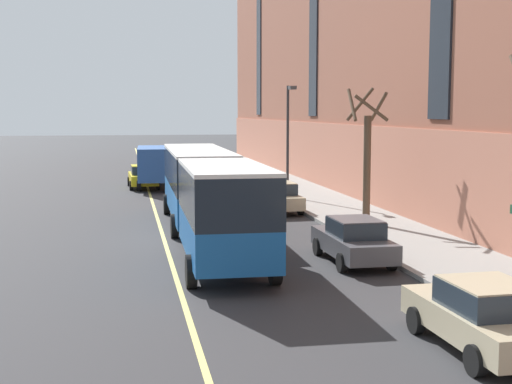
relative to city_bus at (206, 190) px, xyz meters
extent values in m
plane|color=#303033|center=(-0.84, 0.30, -2.03)|extent=(260.00, 260.00, 0.00)
cube|color=gray|center=(7.82, 3.30, -1.95)|extent=(4.42, 160.00, 0.15)
cube|color=#B67058|center=(9.96, 0.30, 0.17)|extent=(0.14, 110.00, 4.40)
cube|color=#1E232B|center=(9.98, 41.55, 13.63)|extent=(0.10, 2.00, 21.64)
cube|color=#19569E|center=(0.05, 3.88, -0.79)|extent=(2.65, 10.73, 1.23)
cube|color=black|center=(0.05, 3.88, 0.58)|extent=(2.66, 10.73, 1.51)
cube|color=silver|center=(0.05, 3.88, 1.39)|extent=(2.67, 10.73, 0.12)
cube|color=#19232D|center=(0.11, 9.26, 0.43)|extent=(2.31, 0.11, 1.13)
cube|color=orange|center=(0.11, 9.27, 1.15)|extent=(1.76, 0.08, 0.28)
cube|color=black|center=(0.11, 9.28, -1.31)|extent=(2.47, 0.15, 0.24)
cube|color=white|center=(-0.77, 9.29, -1.06)|extent=(0.28, 0.06, 0.18)
cube|color=white|center=(0.99, 9.27, -1.06)|extent=(0.28, 0.06, 0.18)
cylinder|color=#595651|center=(-0.02, -1.97, -0.04)|extent=(2.40, 1.03, 2.39)
cube|color=#19569E|center=(-0.07, -5.90, -0.79)|extent=(2.60, 6.88, 1.23)
cube|color=black|center=(-0.07, -5.90, 0.58)|extent=(2.61, 6.88, 1.51)
cube|color=silver|center=(-0.07, -5.90, 1.39)|extent=(2.62, 6.88, 0.12)
cylinder|color=black|center=(-1.17, 7.64, -1.53)|extent=(0.31, 1.00, 1.00)
cylinder|color=black|center=(1.35, 7.61, -1.53)|extent=(0.31, 1.00, 1.00)
cylinder|color=black|center=(-1.25, 0.69, -1.53)|extent=(0.31, 1.00, 1.00)
cylinder|color=black|center=(1.27, 0.65, -1.53)|extent=(0.31, 1.00, 1.00)
cylinder|color=black|center=(-1.35, -7.76, -1.53)|extent=(0.31, 1.00, 1.00)
cylinder|color=black|center=(1.16, -7.80, -1.53)|extent=(0.31, 1.00, 1.00)
cube|color=#BCAD89|center=(4.35, -14.40, -1.39)|extent=(1.94, 4.50, 0.64)
cube|color=#232D38|center=(4.35, -14.62, -0.79)|extent=(1.66, 2.04, 0.56)
cube|color=#BCAD89|center=(4.35, -14.62, -0.49)|extent=(1.62, 1.95, 0.04)
cylinder|color=black|center=(3.42, -13.04, -1.71)|extent=(0.24, 0.65, 0.64)
cylinder|color=black|center=(5.21, -13.00, -1.71)|extent=(0.24, 0.65, 0.64)
cylinder|color=black|center=(3.48, -15.80, -1.71)|extent=(0.24, 0.65, 0.64)
cube|color=#4C4C51|center=(4.45, -5.19, -1.39)|extent=(1.78, 4.56, 0.64)
cube|color=#232D38|center=(4.46, -5.41, -0.79)|extent=(1.54, 2.06, 0.56)
cube|color=#4C4C51|center=(4.46, -5.41, -0.49)|extent=(1.51, 1.97, 0.04)
cylinder|color=black|center=(3.59, -3.79, -1.71)|extent=(0.23, 0.64, 0.64)
cylinder|color=black|center=(5.29, -3.77, -1.71)|extent=(0.23, 0.64, 0.64)
cylinder|color=black|center=(3.62, -6.60, -1.71)|extent=(0.23, 0.64, 0.64)
cylinder|color=black|center=(5.32, -6.58, -1.71)|extent=(0.23, 0.64, 0.64)
cube|color=#BCAD89|center=(4.53, 7.54, -1.39)|extent=(1.87, 4.82, 0.64)
cube|color=#232D38|center=(4.54, 7.30, -0.79)|extent=(1.59, 2.19, 0.56)
cube|color=#BCAD89|center=(4.54, 7.30, -0.49)|extent=(1.55, 2.09, 0.04)
cylinder|color=black|center=(3.64, 8.99, -1.71)|extent=(0.24, 0.65, 0.64)
cylinder|color=black|center=(5.34, 9.04, -1.71)|extent=(0.24, 0.65, 0.64)
cylinder|color=black|center=(3.72, 6.03, -1.71)|extent=(0.24, 0.65, 0.64)
cylinder|color=black|center=(5.42, 6.08, -1.71)|extent=(0.24, 0.65, 0.64)
cube|color=#4C4C51|center=(4.51, 30.47, -1.39)|extent=(1.79, 4.35, 0.64)
cube|color=#232D38|center=(4.51, 30.25, -0.79)|extent=(1.55, 1.97, 0.56)
cube|color=#4C4C51|center=(4.51, 30.25, -0.49)|extent=(1.51, 1.88, 0.04)
cylinder|color=black|center=(3.68, 31.82, -1.71)|extent=(0.23, 0.64, 0.64)
cylinder|color=black|center=(5.38, 31.80, -1.71)|extent=(0.23, 0.64, 0.64)
cylinder|color=black|center=(3.65, 29.14, -1.71)|extent=(0.23, 0.64, 0.64)
cylinder|color=black|center=(5.34, 29.12, -1.71)|extent=(0.23, 0.64, 0.64)
cube|color=#23603D|center=(4.34, 22.83, -1.39)|extent=(1.83, 4.54, 0.64)
cube|color=#232D38|center=(4.34, 22.61, -0.79)|extent=(1.60, 2.05, 0.56)
cube|color=#23603D|center=(4.34, 22.61, -0.49)|extent=(1.56, 1.96, 0.04)
cylinder|color=black|center=(3.47, 24.24, -1.71)|extent=(0.22, 0.64, 0.64)
cylinder|color=black|center=(5.24, 24.23, -1.71)|extent=(0.22, 0.64, 0.64)
cylinder|color=black|center=(3.45, 21.44, -1.71)|extent=(0.22, 0.64, 0.64)
cylinder|color=black|center=(5.22, 21.43, -1.71)|extent=(0.22, 0.64, 0.64)
cube|color=#B7B7BC|center=(4.32, 16.56, -1.39)|extent=(1.88, 4.32, 0.64)
cube|color=#232D38|center=(4.31, 16.34, -0.79)|extent=(1.59, 1.97, 0.56)
cube|color=#B7B7BC|center=(4.31, 16.34, -0.49)|extent=(1.56, 1.88, 0.04)
cylinder|color=black|center=(3.51, 17.91, -1.71)|extent=(0.24, 0.65, 0.64)
cylinder|color=black|center=(5.22, 17.85, -1.71)|extent=(0.24, 0.65, 0.64)
cylinder|color=black|center=(3.42, 15.26, -1.71)|extent=(0.24, 0.65, 0.64)
cylinder|color=black|center=(5.13, 15.21, -1.71)|extent=(0.24, 0.65, 0.64)
cube|color=#285199|center=(-1.26, 19.22, -0.27)|extent=(2.39, 5.65, 2.12)
cube|color=#285199|center=(-1.13, 23.06, -0.78)|extent=(2.15, 1.77, 1.60)
cube|color=#1E2833|center=(-1.10, 23.94, -0.53)|extent=(1.87, 0.14, 0.80)
cylinder|color=black|center=(-2.17, 23.09, -1.61)|extent=(0.29, 0.85, 0.84)
cylinder|color=black|center=(-0.08, 23.02, -1.61)|extent=(0.29, 0.85, 0.84)
cylinder|color=black|center=(-2.33, 18.43, -1.61)|extent=(0.29, 0.85, 0.84)
cylinder|color=black|center=(-0.24, 18.36, -1.61)|extent=(0.29, 0.85, 0.84)
cube|color=yellow|center=(-2.01, 20.45, -1.39)|extent=(1.95, 4.64, 0.64)
cube|color=#232D38|center=(-2.00, 20.23, -0.79)|extent=(1.64, 2.12, 0.56)
cube|color=yellow|center=(-2.00, 20.23, -0.49)|extent=(1.60, 2.02, 0.04)
cylinder|color=black|center=(-2.93, 21.84, -1.71)|extent=(0.24, 0.65, 0.64)
cylinder|color=black|center=(-1.20, 21.90, -1.71)|extent=(0.24, 0.65, 0.64)
cylinder|color=black|center=(-2.82, 19.00, -1.71)|extent=(0.24, 0.65, 0.64)
cylinder|color=black|center=(-1.09, 19.07, -1.71)|extent=(0.24, 0.65, 0.64)
cylinder|color=brown|center=(7.49, 2.15, 0.54)|extent=(0.33, 0.33, 4.84)
cylinder|color=brown|center=(8.04, 2.29, 3.35)|extent=(0.44, 1.25, 1.29)
cylinder|color=brown|center=(7.34, 2.79, 3.47)|extent=(1.42, 0.47, 1.52)
cylinder|color=brown|center=(6.77, 2.22, 3.44)|extent=(0.30, 1.56, 1.47)
cylinder|color=brown|center=(7.39, 1.44, 3.29)|extent=(1.54, 0.36, 1.19)
cylinder|color=#2D2D30|center=(6.21, 12.42, 1.37)|extent=(0.16, 0.16, 6.50)
cylinder|color=#2D2D30|center=(6.21, 11.87, 4.53)|extent=(0.10, 1.10, 0.10)
cube|color=#3D3D3F|center=(6.21, 11.32, 4.48)|extent=(0.36, 0.60, 0.20)
cylinder|color=red|center=(6.11, 19.15, -1.60)|extent=(0.24, 0.24, 0.55)
sphere|color=silver|center=(6.11, 19.15, -1.26)|extent=(0.20, 0.20, 0.20)
cylinder|color=silver|center=(5.95, 19.15, -1.55)|extent=(0.10, 0.09, 0.09)
cylinder|color=silver|center=(6.27, 19.15, -1.55)|extent=(0.10, 0.09, 0.09)
cube|color=#E0D66B|center=(-1.70, 3.30, -2.02)|extent=(0.16, 140.00, 0.01)
camera|label=1|loc=(-3.20, -28.28, 3.15)|focal=50.00mm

